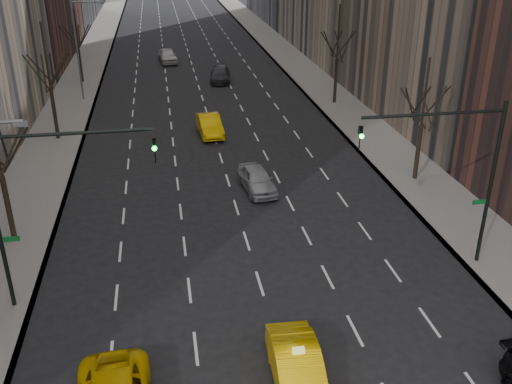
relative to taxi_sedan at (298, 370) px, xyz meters
name	(u,v)px	position (x,y,z in m)	size (l,w,h in m)	color
sidewalk_left	(95,50)	(-12.43, 64.69, -0.71)	(4.50, 320.00, 0.15)	slate
sidewalk_right	(274,44)	(12.07, 64.69, -0.71)	(4.50, 320.00, 0.15)	slate
tree_lw_b	(2,176)	(-12.18, 12.69, 2.94)	(3.36, 3.50, 7.82)	black
tree_lw_c	(51,88)	(-12.18, 28.69, 3.25)	(3.36, 3.50, 8.74)	black
tree_lw_d	(78,49)	(-12.18, 46.69, 2.78)	(3.36, 3.50, 7.36)	black
tree_rw_b	(421,126)	(11.82, 16.69, 2.94)	(3.36, 3.50, 7.82)	black
tree_rw_c	(337,60)	(11.82, 34.69, 3.25)	(3.36, 3.50, 8.74)	black
traffic_mast_left	(35,190)	(-9.29, 6.69, 4.71)	(6.69, 0.39, 8.00)	black
traffic_mast_right	(461,161)	(8.93, 6.69, 4.71)	(6.69, 0.39, 8.00)	black
streetlight_far	(80,40)	(-11.02, 39.69, 4.84)	(2.83, 0.22, 9.00)	slate
taxi_sedan	(298,370)	(0.00, 0.00, 0.00)	(1.65, 4.74, 1.56)	#F8C005
silver_sedan_ahead	(257,179)	(1.44, 16.91, -0.05)	(1.74, 4.32, 1.47)	#9C9EA3
far_taxi	(210,125)	(-0.47, 27.93, 0.00)	(1.65, 4.72, 1.56)	#FFC005
far_suv_grey	(220,74)	(2.27, 45.00, -0.03)	(2.09, 5.15, 1.50)	#2A292E
far_car_white	(168,56)	(-2.96, 55.23, 0.05)	(1.97, 4.89, 1.67)	silver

